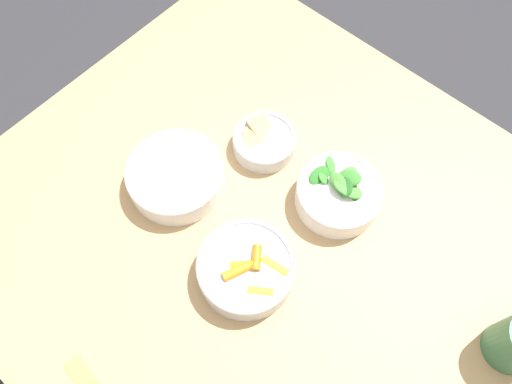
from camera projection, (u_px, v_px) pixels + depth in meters
name	position (u px, v px, depth m)	size (l,w,h in m)	color
ground_plane	(263.00, 317.00, 1.57)	(10.00, 10.00, 0.00)	#2D2D33
dining_table	(267.00, 250.00, 1.01)	(1.07, 0.96, 0.74)	tan
bowl_carrots	(246.00, 269.00, 0.85)	(0.17, 0.17, 0.06)	silver
bowl_greens	(339.00, 193.00, 0.91)	(0.16, 0.16, 0.08)	white
bowl_beans_hotdog	(176.00, 177.00, 0.93)	(0.18, 0.18, 0.05)	white
bowl_cookies	(264.00, 141.00, 0.97)	(0.12, 0.12, 0.05)	silver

